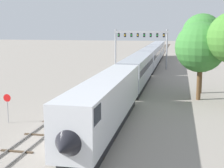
% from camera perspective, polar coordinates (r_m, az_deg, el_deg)
% --- Properties ---
extents(ground_plane, '(400.00, 400.00, 0.00)m').
position_cam_1_polar(ground_plane, '(27.04, -7.28, -10.49)').
color(ground_plane, gray).
extents(track_main, '(2.60, 200.00, 0.16)m').
position_cam_1_polar(track_main, '(84.72, 7.15, 3.44)').
color(track_main, slate).
rests_on(track_main, ground).
extents(track_near, '(2.60, 160.00, 0.16)m').
position_cam_1_polar(track_near, '(65.71, 1.01, 1.69)').
color(track_near, slate).
rests_on(track_near, ground).
extents(passenger_train, '(3.04, 91.25, 4.80)m').
position_cam_1_polar(passenger_train, '(63.97, 5.77, 3.70)').
color(passenger_train, silver).
rests_on(passenger_train, ground).
extents(signal_gantry, '(12.10, 0.49, 8.76)m').
position_cam_1_polar(signal_gantry, '(75.02, 4.96, 7.59)').
color(signal_gantry, '#999BA0').
rests_on(signal_gantry, ground).
extents(stop_sign, '(0.76, 0.08, 2.88)m').
position_cam_1_polar(stop_sign, '(34.09, -17.45, -3.31)').
color(stop_sign, gray).
rests_on(stop_sign, ground).
extents(trackside_tree_left, '(5.53, 5.53, 11.14)m').
position_cam_1_polar(trackside_tree_left, '(48.13, 15.16, 8.24)').
color(trackside_tree_left, brown).
rests_on(trackside_tree_left, ground).
extents(trackside_tree_mid, '(6.39, 6.39, 9.98)m').
position_cam_1_polar(trackside_tree_mid, '(43.70, 14.90, 6.09)').
color(trackside_tree_mid, brown).
rests_on(trackside_tree_mid, ground).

